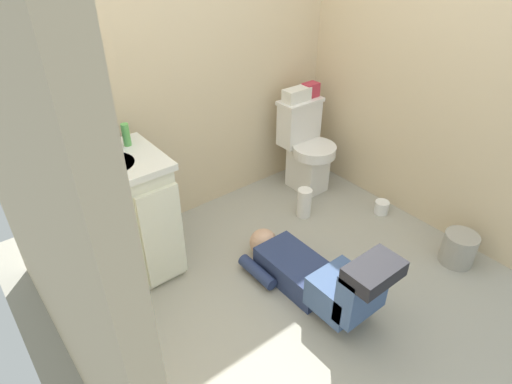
% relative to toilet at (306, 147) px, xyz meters
% --- Properties ---
extents(ground_plane, '(2.94, 2.94, 0.04)m').
position_rel_toilet_xyz_m(ground_plane, '(-0.86, -0.67, -0.39)').
color(ground_plane, '#9B988A').
extents(wall_back, '(2.60, 0.08, 2.40)m').
position_rel_toilet_xyz_m(wall_back, '(-0.86, 0.34, 0.83)').
color(wall_back, beige).
rests_on(wall_back, ground_plane).
extents(wall_left, '(0.08, 1.94, 2.40)m').
position_rel_toilet_xyz_m(wall_left, '(-2.12, -0.67, 0.83)').
color(wall_left, beige).
rests_on(wall_left, ground_plane).
extents(wall_right, '(0.08, 1.94, 2.40)m').
position_rel_toilet_xyz_m(wall_right, '(0.40, -0.67, 0.83)').
color(wall_right, beige).
rests_on(wall_right, ground_plane).
extents(toilet, '(0.36, 0.46, 0.75)m').
position_rel_toilet_xyz_m(toilet, '(0.00, 0.00, 0.00)').
color(toilet, silver).
rests_on(toilet, ground_plane).
extents(vanity_cabinet, '(0.60, 0.53, 0.82)m').
position_rel_toilet_xyz_m(vanity_cabinet, '(-1.62, -0.06, 0.05)').
color(vanity_cabinet, beige).
rests_on(vanity_cabinet, ground_plane).
extents(faucet, '(0.02, 0.02, 0.10)m').
position_rel_toilet_xyz_m(faucet, '(-1.62, 0.08, 0.50)').
color(faucet, silver).
rests_on(faucet, vanity_cabinet).
extents(person_plumber, '(0.39, 1.06, 0.52)m').
position_rel_toilet_xyz_m(person_plumber, '(-0.83, -0.98, -0.19)').
color(person_plumber, navy).
rests_on(person_plumber, ground_plane).
extents(tissue_box, '(0.22, 0.11, 0.10)m').
position_rel_toilet_xyz_m(tissue_box, '(-0.05, 0.09, 0.43)').
color(tissue_box, silver).
rests_on(tissue_box, toilet).
extents(toiletry_bag, '(0.12, 0.09, 0.11)m').
position_rel_toilet_xyz_m(toiletry_bag, '(0.10, 0.09, 0.44)').
color(toiletry_bag, '#B22D3F').
rests_on(toiletry_bag, toilet).
extents(soap_dispenser, '(0.06, 0.06, 0.17)m').
position_rel_toilet_xyz_m(soap_dispenser, '(-1.81, 0.06, 0.52)').
color(soap_dispenser, '#4A8E57').
rests_on(soap_dispenser, vanity_cabinet).
extents(bottle_pink, '(0.04, 0.04, 0.15)m').
position_rel_toilet_xyz_m(bottle_pink, '(-1.73, 0.10, 0.53)').
color(bottle_pink, pink).
rests_on(bottle_pink, vanity_cabinet).
extents(bottle_amber, '(0.05, 0.05, 0.13)m').
position_rel_toilet_xyz_m(bottle_amber, '(-1.66, 0.00, 0.52)').
color(bottle_amber, '#C0852A').
rests_on(bottle_amber, vanity_cabinet).
extents(bottle_white, '(0.06, 0.06, 0.14)m').
position_rel_toilet_xyz_m(bottle_white, '(-1.58, 0.03, 0.52)').
color(bottle_white, white).
rests_on(bottle_white, vanity_cabinet).
extents(bottle_blue, '(0.05, 0.05, 0.17)m').
position_rel_toilet_xyz_m(bottle_blue, '(-1.53, 0.05, 0.54)').
color(bottle_blue, '#3A67B4').
rests_on(bottle_blue, vanity_cabinet).
extents(bottle_green, '(0.05, 0.05, 0.14)m').
position_rel_toilet_xyz_m(bottle_green, '(-1.44, 0.07, 0.52)').
color(bottle_green, '#53A54D').
rests_on(bottle_green, vanity_cabinet).
extents(trash_can, '(0.22, 0.22, 0.22)m').
position_rel_toilet_xyz_m(trash_can, '(0.14, -1.34, -0.26)').
color(trash_can, '#9B978B').
rests_on(trash_can, ground_plane).
extents(paper_towel_roll, '(0.11, 0.11, 0.23)m').
position_rel_toilet_xyz_m(paper_towel_roll, '(-0.30, -0.32, -0.25)').
color(paper_towel_roll, white).
rests_on(paper_towel_roll, ground_plane).
extents(toilet_paper_roll, '(0.11, 0.11, 0.10)m').
position_rel_toilet_xyz_m(toilet_paper_roll, '(0.20, -0.67, -0.32)').
color(toilet_paper_roll, white).
rests_on(toilet_paper_roll, ground_plane).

